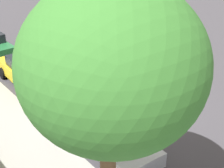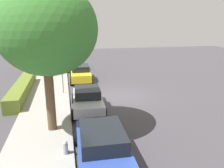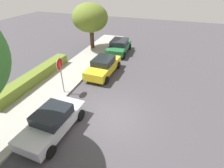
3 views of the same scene
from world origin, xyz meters
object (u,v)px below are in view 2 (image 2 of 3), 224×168
parked_car_green (75,63)px  fire_hydrant (65,149)px  parked_car_blue (102,145)px  stop_sign (62,70)px  parked_car_yellow (81,73)px  parked_car_silver (88,99)px  street_tree_mid_block (47,29)px  street_tree_near_corner (43,39)px

parked_car_green → fire_hydrant: bearing=175.5°
parked_car_blue → fire_hydrant: bearing=65.2°
stop_sign → parked_car_yellow: stop_sign is taller
parked_car_silver → street_tree_mid_block: bearing=142.5°
parked_car_green → fire_hydrant: (-17.25, 1.37, -0.39)m
parked_car_blue → street_tree_mid_block: bearing=33.0°
parked_car_silver → parked_car_blue: size_ratio=0.97×
parked_car_yellow → fire_hydrant: size_ratio=6.12×
fire_hydrant → parked_car_yellow: bearing=-7.4°
street_tree_mid_block → parked_car_silver: bearing=-37.5°
stop_sign → street_tree_near_corner: bearing=12.0°
parked_car_blue → stop_sign: bearing=9.5°
parked_car_green → street_tree_mid_block: 15.67m
parked_car_yellow → parked_car_green: (5.28, 0.19, -0.00)m
parked_car_green → fire_hydrant: parked_car_green is taller
stop_sign → parked_car_green: bearing=-9.0°
street_tree_near_corner → parked_car_yellow: bearing=-146.2°
street_tree_mid_block → stop_sign: bearing=-4.3°
stop_sign → parked_car_silver: bearing=-156.1°
street_tree_mid_block → fire_hydrant: bearing=-167.7°
parked_car_green → parked_car_blue: bearing=-179.9°
street_tree_mid_block → parked_car_green: bearing=-7.1°
parked_car_blue → street_tree_near_corner: (17.94, 3.41, 2.80)m
street_tree_near_corner → fire_hydrant: size_ratio=7.13×
stop_sign → street_tree_mid_block: size_ratio=0.39×
stop_sign → parked_car_yellow: 4.30m
parked_car_blue → parked_car_green: (17.91, 0.04, 0.01)m
parked_car_silver → parked_car_green: size_ratio=0.99×
fire_hydrant → parked_car_green: bearing=-4.5°
parked_car_green → street_tree_near_corner: bearing=89.5°
parked_car_blue → fire_hydrant: parked_car_blue is taller
street_tree_near_corner → street_tree_mid_block: size_ratio=0.71×
parked_car_yellow → parked_car_blue: size_ratio=1.02×
street_tree_mid_block → parked_car_blue: bearing=-147.0°
stop_sign → street_tree_near_corner: size_ratio=0.55×
parked_car_yellow → fire_hydrant: bearing=172.6°
stop_sign → parked_car_green: 9.27m
parked_car_green → street_tree_mid_block: bearing=172.9°
stop_sign → parked_car_yellow: (3.80, -1.62, -1.19)m
stop_sign → parked_car_green: size_ratio=0.66×
parked_car_silver → street_tree_mid_block: (-2.51, 1.93, 4.30)m
parked_car_silver → street_tree_mid_block: 5.34m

